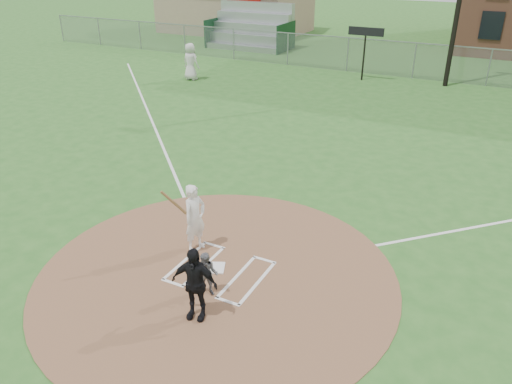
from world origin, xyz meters
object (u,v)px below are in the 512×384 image
at_px(home_plate, 215,268).
at_px(ondeck_player, 191,62).
at_px(batter_at_plate, 195,218).
at_px(catcher, 207,275).
at_px(umpire, 194,284).

xyz_separation_m(home_plate, ondeck_player, (-11.11, 15.56, 0.99)).
bearing_deg(batter_at_plate, ondeck_player, 124.28).
distance_m(catcher, batter_at_plate, 1.94).
xyz_separation_m(umpire, batter_at_plate, (-1.42, 2.16, 0.07)).
relative_size(catcher, batter_at_plate, 0.59).
distance_m(catcher, ondeck_player, 20.09).
relative_size(home_plate, batter_at_plate, 0.26).
bearing_deg(catcher, umpire, -96.45).
xyz_separation_m(home_plate, catcher, (0.38, -0.91, 0.51)).
xyz_separation_m(catcher, batter_at_plate, (-1.24, 1.44, 0.37)).
height_order(home_plate, batter_at_plate, batter_at_plate).
distance_m(home_plate, batter_at_plate, 1.34).
xyz_separation_m(ondeck_player, batter_at_plate, (10.25, -15.03, -0.12)).
distance_m(home_plate, ondeck_player, 19.15).
bearing_deg(batter_at_plate, umpire, -56.71).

